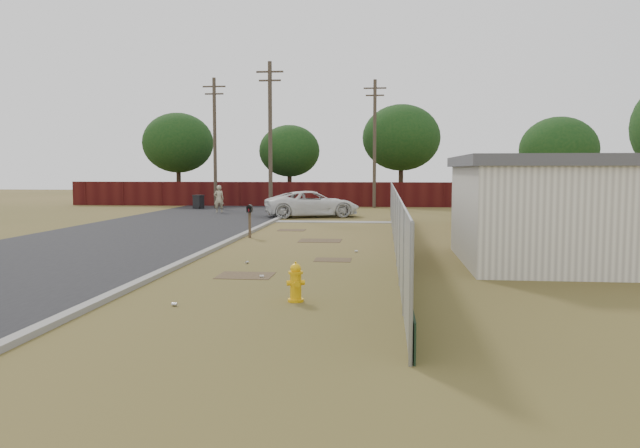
# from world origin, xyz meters

# --- Properties ---
(ground) EXTENTS (120.00, 120.00, 0.00)m
(ground) POSITION_xyz_m (0.00, 0.00, 0.00)
(ground) COLOR brown
(ground) RESTS_ON ground
(street) EXTENTS (15.10, 60.00, 0.12)m
(street) POSITION_xyz_m (-6.76, 8.05, 0.02)
(street) COLOR black
(street) RESTS_ON ground
(chainlink_fence) EXTENTS (0.10, 27.06, 2.02)m
(chainlink_fence) POSITION_xyz_m (3.12, 1.03, 0.80)
(chainlink_fence) COLOR gray
(chainlink_fence) RESTS_ON ground
(privacy_fence) EXTENTS (30.00, 0.12, 1.80)m
(privacy_fence) POSITION_xyz_m (-6.00, 25.00, 0.90)
(privacy_fence) COLOR #3F0F0D
(privacy_fence) RESTS_ON ground
(utility_poles) EXTENTS (12.60, 8.24, 9.00)m
(utility_poles) POSITION_xyz_m (-3.67, 20.67, 4.69)
(utility_poles) COLOR #493D31
(utility_poles) RESTS_ON ground
(houses) EXTENTS (9.30, 17.24, 3.10)m
(houses) POSITION_xyz_m (9.70, 3.13, 1.56)
(houses) COLOR white
(houses) RESTS_ON ground
(horizon_trees) EXTENTS (33.32, 31.94, 7.78)m
(horizon_trees) POSITION_xyz_m (0.84, 23.56, 4.63)
(horizon_trees) COLOR #382419
(horizon_trees) RESTS_ON ground
(fire_hydrant) EXTENTS (0.42, 0.42, 0.83)m
(fire_hydrant) POSITION_xyz_m (0.93, -7.97, 0.39)
(fire_hydrant) COLOR #EAAE0C
(fire_hydrant) RESTS_ON ground
(mailbox) EXTENTS (0.25, 0.58, 1.32)m
(mailbox) POSITION_xyz_m (-2.60, 3.77, 1.04)
(mailbox) COLOR brown
(mailbox) RESTS_ON ground
(pickup_truck) EXTENTS (5.89, 4.09, 1.49)m
(pickup_truck) POSITION_xyz_m (-1.39, 14.92, 0.75)
(pickup_truck) COLOR white
(pickup_truck) RESTS_ON ground
(pedestrian) EXTENTS (0.74, 0.63, 1.74)m
(pedestrian) POSITION_xyz_m (-7.62, 17.74, 0.87)
(pedestrian) COLOR tan
(pedestrian) RESTS_ON ground
(trash_bin) EXTENTS (0.79, 0.85, 0.96)m
(trash_bin) POSITION_xyz_m (-10.08, 21.46, 0.49)
(trash_bin) COLOR black
(trash_bin) RESTS_ON ground
(scattered_litter) EXTENTS (3.33, 8.55, 0.07)m
(scattered_litter) POSITION_xyz_m (-0.28, -4.27, 0.04)
(scattered_litter) COLOR beige
(scattered_litter) RESTS_ON ground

